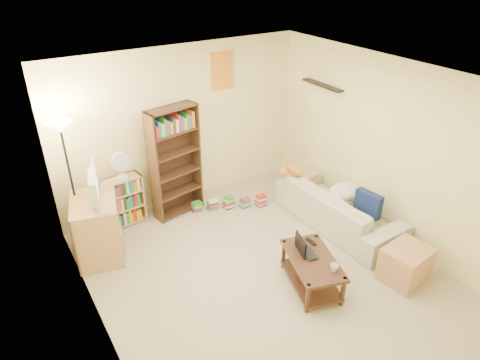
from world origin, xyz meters
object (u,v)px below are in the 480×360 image
object	(u,v)px
coffee_table	(312,268)
tall_bookshelf	(175,160)
tabby_cat	(292,170)
desk_fan	(121,165)
mug	(334,268)
end_cabinet	(405,264)
tv_stand	(98,229)
side_table	(300,186)
floor_lamp	(65,151)
laptop	(310,250)
sofa	(338,208)
television	(89,187)
short_bookshelf	(123,202)

from	to	relation	value
coffee_table	tall_bookshelf	size ratio (longest dim) A/B	0.60
tabby_cat	desk_fan	xyz separation A→B (m)	(-2.35, 0.92, 0.34)
mug	end_cabinet	xyz separation A→B (m)	(1.00, -0.24, -0.23)
tv_stand	side_table	world-z (taller)	tv_stand
end_cabinet	floor_lamp	bearing A→B (deg)	139.00
tabby_cat	tall_bookshelf	world-z (taller)	tall_bookshelf
laptop	desk_fan	distance (m)	2.85
tabby_cat	side_table	world-z (taller)	tabby_cat
desk_fan	floor_lamp	world-z (taller)	floor_lamp
laptop	mug	size ratio (longest dim) A/B	3.26
floor_lamp	tabby_cat	bearing A→B (deg)	-12.88
sofa	mug	size ratio (longest dim) A/B	16.93
tabby_cat	mug	xyz separation A→B (m)	(-0.85, -1.86, -0.21)
sofa	floor_lamp	bearing A→B (deg)	64.96
television	tv_stand	bearing A→B (deg)	0.00
mug	short_bookshelf	xyz separation A→B (m)	(-1.55, 2.82, -0.07)
laptop	side_table	size ratio (longest dim) A/B	0.83
sofa	desk_fan	xyz separation A→B (m)	(-2.63, 1.69, 0.71)
mug	end_cabinet	world-z (taller)	mug
short_bookshelf	sofa	bearing A→B (deg)	-37.34
short_bookshelf	coffee_table	bearing A→B (deg)	-63.92
floor_lamp	end_cabinet	xyz separation A→B (m)	(3.22, -2.80, -1.26)
side_table	desk_fan	bearing A→B (deg)	163.21
coffee_table	side_table	world-z (taller)	side_table
coffee_table	mug	world-z (taller)	mug
laptop	side_table	bearing A→B (deg)	-25.13
mug	television	xyz separation A→B (m)	(-2.07, 2.28, 0.60)
sofa	coffee_table	size ratio (longest dim) A/B	1.97
sofa	tall_bookshelf	world-z (taller)	tall_bookshelf
coffee_table	desk_fan	distance (m)	2.96
short_bookshelf	desk_fan	xyz separation A→B (m)	(0.04, -0.04, 0.62)
tv_stand	floor_lamp	xyz separation A→B (m)	(-0.15, 0.28, 1.06)
tall_bookshelf	tabby_cat	bearing A→B (deg)	-38.09
tabby_cat	television	xyz separation A→B (m)	(-2.92, 0.42, 0.39)
short_bookshelf	tall_bookshelf	bearing A→B (deg)	-13.12
floor_lamp	side_table	bearing A→B (deg)	-9.84
desk_fan	floor_lamp	size ratio (longest dim) A/B	0.22
sofa	mug	xyz separation A→B (m)	(-1.13, -1.09, 0.16)
tabby_cat	side_table	xyz separation A→B (m)	(0.28, 0.12, -0.43)
short_bookshelf	desk_fan	distance (m)	0.62
desk_fan	end_cabinet	bearing A→B (deg)	-50.28
tabby_cat	end_cabinet	bearing A→B (deg)	-85.81
side_table	short_bookshelf	bearing A→B (deg)	162.65
sofa	side_table	world-z (taller)	sofa
coffee_table	laptop	world-z (taller)	laptop
floor_lamp	end_cabinet	world-z (taller)	floor_lamp
coffee_table	floor_lamp	xyz separation A→B (m)	(-2.16, 2.27, 1.22)
end_cabinet	television	bearing A→B (deg)	140.62
tabby_cat	floor_lamp	world-z (taller)	floor_lamp
tv_stand	television	world-z (taller)	television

